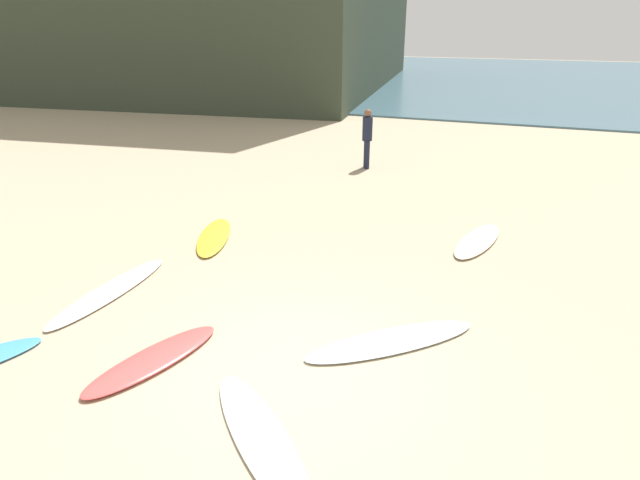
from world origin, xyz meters
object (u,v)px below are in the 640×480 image
surfboard_5 (261,438)px  beachgoer_near (367,136)px  surfboard_1 (153,359)px  surfboard_2 (391,341)px  surfboard_4 (214,237)px  surfboard_0 (478,241)px  surfboard_6 (110,291)px

surfboard_5 → beachgoer_near: bearing=-126.5°
surfboard_1 → surfboard_2: size_ratio=0.79×
surfboard_5 → surfboard_4: bearing=-101.4°
surfboard_0 → surfboard_2: (-0.67, -3.97, -0.01)m
surfboard_4 → surfboard_5: 5.62m
surfboard_4 → surfboard_5: surfboard_4 is taller
surfboard_0 → surfboard_5: bearing=88.1°
surfboard_0 → beachgoer_near: beachgoer_near is taller
beachgoer_near → surfboard_1: bearing=157.0°
surfboard_4 → surfboard_6: size_ratio=0.79×
surfboard_6 → beachgoer_near: bearing=80.1°
surfboard_1 → surfboard_5: bearing=-4.8°
surfboard_0 → surfboard_4: 5.05m
surfboard_4 → surfboard_0: bearing=176.6°
surfboard_1 → surfboard_2: 3.03m
surfboard_1 → beachgoer_near: size_ratio=1.16×
surfboard_2 → surfboard_5: (-0.78, -2.20, -0.00)m
surfboard_0 → surfboard_1: 6.37m
surfboard_0 → surfboard_5: 6.34m
surfboard_1 → surfboard_2: (2.64, 1.48, -0.01)m
surfboard_2 → surfboard_5: size_ratio=1.07×
surfboard_1 → surfboard_2: surfboard_1 is taller
surfboard_2 → surfboard_6: bearing=50.1°
surfboard_2 → surfboard_4: (-4.11, 2.33, 0.01)m
surfboard_6 → surfboard_1: bearing=-36.0°
beachgoer_near → surfboard_5: bearing=166.6°
surfboard_0 → surfboard_5: surfboard_0 is taller
surfboard_0 → surfboard_4: size_ratio=1.01×
surfboard_4 → beachgoer_near: size_ratio=1.21×
surfboard_1 → surfboard_0: bearing=75.2°
surfboard_1 → surfboard_5: size_ratio=0.85×
surfboard_5 → beachgoer_near: 11.05m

